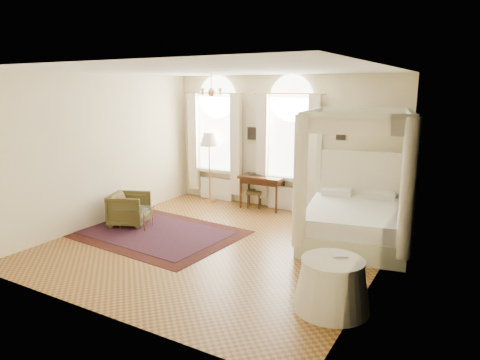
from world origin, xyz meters
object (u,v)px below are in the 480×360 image
(canopy_bed, at_px, (354,214))
(stool, at_px, (254,193))
(floor_lamp, at_px, (209,143))
(nightstand, at_px, (390,214))
(coffee_table, at_px, (136,210))
(armchair, at_px, (129,209))
(side_table, at_px, (332,285))
(writing_desk, at_px, (262,181))

(canopy_bed, relative_size, stool, 5.60)
(canopy_bed, bearing_deg, floor_lamp, 163.64)
(nightstand, xyz_separation_m, coffee_table, (-4.78, -2.74, 0.11))
(armchair, height_order, side_table, armchair)
(writing_desk, height_order, side_table, writing_desk)
(canopy_bed, relative_size, floor_lamp, 1.47)
(canopy_bed, distance_m, floor_lamp, 4.49)
(armchair, bearing_deg, canopy_bed, -97.12)
(nightstand, height_order, armchair, armchair)
(nightstand, relative_size, side_table, 0.58)
(stool, distance_m, side_table, 5.20)
(armchair, bearing_deg, coffee_table, -131.45)
(canopy_bed, distance_m, stool, 3.17)
(side_table, bearing_deg, coffee_table, 165.23)
(coffee_table, bearing_deg, nightstand, 29.78)
(coffee_table, height_order, floor_lamp, floor_lamp)
(writing_desk, bearing_deg, stool, -180.00)
(coffee_table, height_order, side_table, side_table)
(floor_lamp, bearing_deg, coffee_table, -92.96)
(floor_lamp, bearing_deg, stool, 2.96)
(stool, xyz_separation_m, armchair, (-1.73, -2.65, -0.00))
(nightstand, xyz_separation_m, side_table, (0.00, -4.00, 0.05))
(nightstand, bearing_deg, canopy_bed, -108.91)
(armchair, relative_size, floor_lamp, 0.43)
(writing_desk, bearing_deg, side_table, -52.10)
(nightstand, bearing_deg, floor_lamp, -179.16)
(nightstand, distance_m, stool, 3.33)
(nightstand, bearing_deg, side_table, -90.00)
(stool, xyz_separation_m, floor_lamp, (-1.31, -0.07, 1.21))
(stool, height_order, floor_lamp, floor_lamp)
(canopy_bed, height_order, side_table, canopy_bed)
(armchair, height_order, coffee_table, armchair)
(armchair, xyz_separation_m, coffee_table, (0.28, -0.09, 0.05))
(nightstand, height_order, coffee_table, nightstand)
(armchair, relative_size, side_table, 0.75)
(stool, distance_m, floor_lamp, 1.79)
(canopy_bed, relative_size, coffee_table, 3.55)
(coffee_table, relative_size, side_table, 0.73)
(writing_desk, xyz_separation_m, floor_lamp, (-1.53, -0.07, 0.86))
(canopy_bed, distance_m, nightstand, 1.40)
(canopy_bed, xyz_separation_m, side_table, (0.45, -2.70, -0.24))
(canopy_bed, bearing_deg, nightstand, 71.09)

